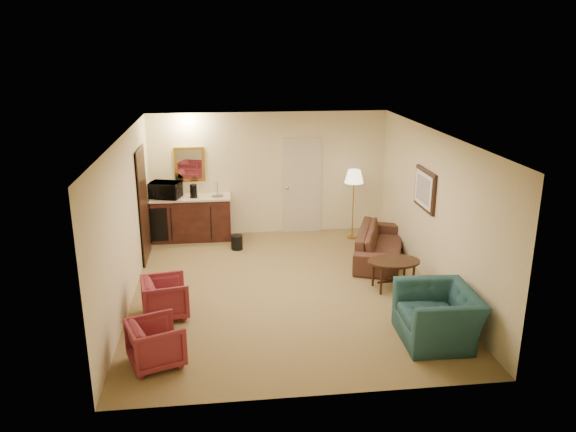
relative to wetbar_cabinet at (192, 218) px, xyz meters
name	(u,v)px	position (x,y,z in m)	size (l,w,h in m)	color
ground	(285,289)	(1.65, -2.72, -0.46)	(6.00, 6.00, 0.00)	olive
room_walls	(274,179)	(1.55, -1.95, 1.26)	(5.02, 6.01, 2.61)	beige
wetbar_cabinet	(192,218)	(0.00, 0.00, 0.00)	(1.64, 0.58, 0.92)	#3D1B13
sofa	(380,239)	(3.60, -1.57, -0.06)	(2.05, 0.60, 0.80)	black
teal_armchair	(438,307)	(3.55, -4.63, 0.04)	(1.13, 0.74, 0.99)	#1E404B
rose_chair_near	(165,296)	(-0.25, -3.47, -0.12)	(0.65, 0.61, 0.67)	maroon
rose_chair_far	(156,341)	(-0.25, -4.80, -0.13)	(0.64, 0.60, 0.66)	maroon
coffee_table	(393,274)	(3.45, -2.90, -0.21)	(0.88, 0.59, 0.50)	black
floor_lamp	(353,204)	(3.35, -0.32, 0.28)	(0.39, 0.39, 1.48)	#AC7F39
waste_bin	(237,242)	(0.91, -0.72, -0.32)	(0.23, 0.23, 0.29)	black
microwave	(165,188)	(-0.50, -0.02, 0.66)	(0.60, 0.33, 0.41)	black
coffee_maker	(193,191)	(0.07, -0.05, 0.60)	(0.15, 0.15, 0.27)	black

